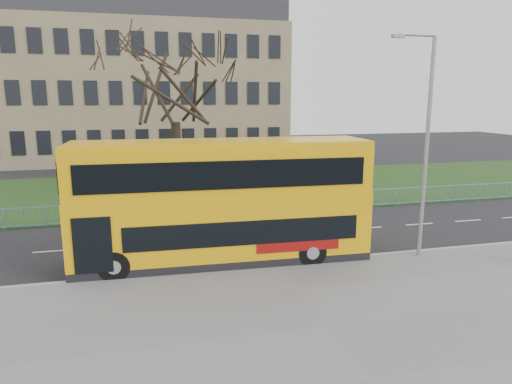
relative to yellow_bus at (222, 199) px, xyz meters
The scene contains 9 objects.
ground 3.32m from the yellow_bus, 14.39° to the left, with size 120.00×120.00×0.00m, color black.
pavement 7.02m from the yellow_bus, 72.17° to the right, with size 80.00×10.50×0.12m, color slate.
kerb 3.39m from the yellow_bus, 27.30° to the right, with size 80.00×0.20×0.14m, color gray.
grass_verge 15.17m from the yellow_bus, 82.29° to the left, with size 80.00×15.40×0.08m, color #1C3613.
guard_railing 7.67m from the yellow_bus, 74.25° to the left, with size 40.00×0.12×1.10m, color #6699B6, non-canonical shape.
bare_tree 11.12m from the yellow_bus, 95.40° to the left, with size 8.38×8.38×11.98m, color black, non-canonical shape.
civic_building 35.91m from the yellow_bus, 94.82° to the left, with size 30.00×15.00×14.00m, color #7D6C4F.
yellow_bus is the anchor object (origin of this frame).
street_lamp 8.36m from the yellow_bus, 10.64° to the right, with size 1.86×0.23×8.78m.
Camera 1 is at (-4.94, -17.94, 6.53)m, focal length 32.00 mm.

